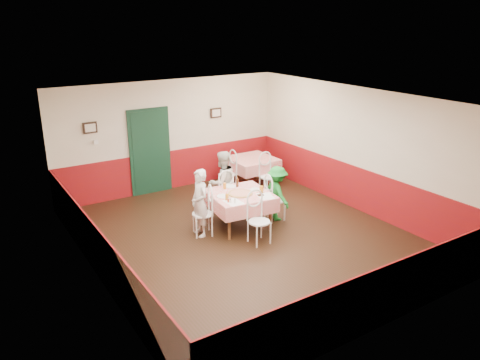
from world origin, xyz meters
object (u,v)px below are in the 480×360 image
chair_right (275,200)px  chair_near (259,222)px  glass_b (261,190)px  chair_left (202,214)px  chair_second_b (269,177)px  pizza (240,193)px  diner_far (222,182)px  chair_far (223,194)px  diner_left (200,203)px  second_table (252,172)px  chair_second_a (228,174)px  diner_right (277,193)px  main_table (240,210)px  beer_bottle (237,182)px  wallet (261,195)px  glass_a (227,197)px  glass_c (225,186)px

chair_right → chair_near: 1.20m
chair_right → glass_b: bearing=114.0°
chair_left → chair_near: bearing=55.8°
chair_left → chair_second_b: 2.77m
pizza → diner_far: bearing=82.5°
chair_far → diner_left: 1.26m
second_table → pizza: size_ratio=2.26×
chair_second_a → diner_right: 2.12m
main_table → chair_far: bearing=83.7°
beer_bottle → glass_b: bearing=-70.6°
chair_left → chair_right: bearing=100.8°
chair_left → diner_right: (1.74, -0.19, 0.16)m
chair_left → diner_far: 1.27m
chair_second_b → wallet: 2.14m
chair_right → diner_left: 1.77m
chair_second_a → glass_a: bearing=-31.1°
main_table → glass_c: glass_c is taller
chair_near → beer_bottle: beer_bottle is taller
wallet → chair_right: bearing=30.1°
diner_right → wallet: bearing=115.9°
wallet → diner_right: 0.68m
glass_c → diner_far: bearing=64.8°
chair_far → diner_right: bearing=138.0°
chair_second_a → wallet: chair_second_a is taller
chair_far → pizza: size_ratio=1.82×
chair_near → chair_second_b: same height
glass_a → wallet: 0.73m
chair_far → chair_near: (-0.19, -1.69, 0.00)m
glass_b → glass_c: bearing=128.8°
chair_near → diner_far: diner_far is taller
second_table → chair_far: (-1.57, -1.17, 0.08)m
chair_second_a → glass_c: size_ratio=7.01×
chair_left → main_table: bearing=100.8°
second_table → glass_c: (-1.79, -1.61, 0.45)m
second_table → chair_left: size_ratio=1.24×
glass_b → wallet: bearing=-131.9°
chair_second_b → pizza: (-1.69, -1.31, 0.33)m
main_table → diner_left: diner_left is taller
glass_a → diner_right: 1.35m
glass_a → glass_c: size_ratio=0.99×
chair_second_b → diner_right: bearing=-119.1°
pizza → second_table: bearing=50.7°
chair_second_b → beer_bottle: bearing=-148.8°
glass_c → wallet: size_ratio=1.17×
second_table → chair_near: size_ratio=1.24×
second_table → diner_right: bearing=-109.9°
second_table → diner_far: bearing=-144.3°
glass_a → glass_b: (0.81, -0.04, 0.01)m
chair_near → beer_bottle: size_ratio=4.37×
pizza → diner_right: 0.94m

